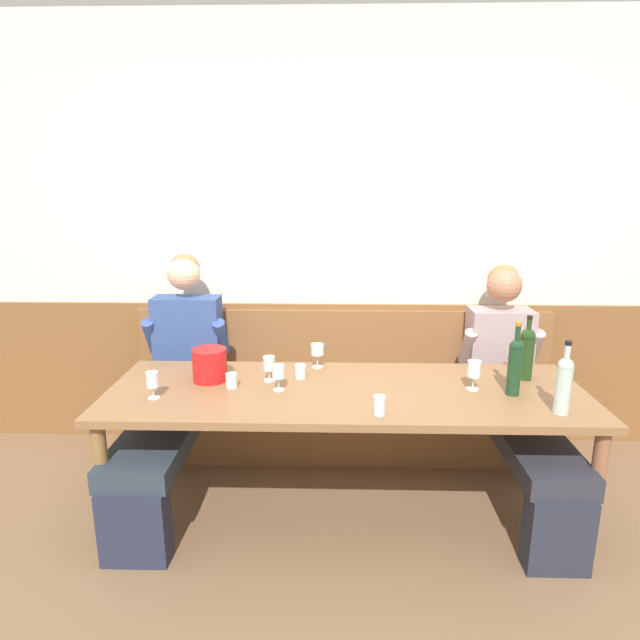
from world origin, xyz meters
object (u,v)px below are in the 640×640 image
(dining_table, at_px, (346,401))
(wine_bottle_clear_water, at_px, (526,352))
(wall_bench, at_px, (343,412))
(person_center_right_seat, at_px, (514,384))
(ice_bucket, at_px, (210,365))
(water_tumbler_right, at_px, (232,381))
(person_left_seat, at_px, (174,381))
(wine_bottle_green_tall, at_px, (564,383))
(wine_glass_right_end, at_px, (474,370))
(wine_glass_near_bucket, at_px, (269,364))
(water_tumbler_center, at_px, (379,405))
(water_tumbler_left, at_px, (300,371))
(wine_glass_mid_left, at_px, (152,380))
(wine_bottle_amber_mid, at_px, (515,364))
(wine_glass_center_rear, at_px, (278,372))
(wine_glass_mid_right, at_px, (317,350))

(dining_table, relative_size, wine_bottle_clear_water, 6.94)
(wall_bench, distance_m, person_center_right_seat, 1.11)
(ice_bucket, bearing_deg, water_tumbler_right, -37.84)
(person_left_seat, bearing_deg, person_center_right_seat, 0.44)
(person_center_right_seat, height_order, wine_bottle_green_tall, person_center_right_seat)
(wine_bottle_green_tall, bearing_deg, ice_bucket, 167.57)
(dining_table, distance_m, wine_bottle_clear_water, 1.02)
(wall_bench, relative_size, wine_glass_right_end, 17.89)
(ice_bucket, height_order, wine_glass_near_bucket, ice_bucket)
(water_tumbler_center, bearing_deg, water_tumbler_left, 130.00)
(person_center_right_seat, bearing_deg, wall_bench, 160.02)
(person_center_right_seat, xyz_separation_m, wine_glass_right_end, (-0.33, -0.33, 0.21))
(wine_glass_right_end, bearing_deg, water_tumbler_center, -147.38)
(wine_bottle_clear_water, height_order, wine_glass_mid_left, wine_bottle_clear_water)
(water_tumbler_center, bearing_deg, dining_table, 115.18)
(dining_table, height_order, wine_glass_right_end, wine_glass_right_end)
(wine_bottle_clear_water, bearing_deg, water_tumbler_center, -149.26)
(wine_glass_right_end, relative_size, water_tumbler_right, 1.99)
(wine_bottle_amber_mid, xyz_separation_m, wine_glass_right_end, (-0.19, 0.06, -0.05))
(water_tumbler_center, bearing_deg, wine_glass_center_rear, 149.88)
(wall_bench, height_order, wine_bottle_green_tall, wine_bottle_green_tall)
(wall_bench, bearing_deg, water_tumbler_left, -114.50)
(wine_bottle_amber_mid, height_order, wine_glass_right_end, wine_bottle_amber_mid)
(wall_bench, xyz_separation_m, person_left_seat, (-1.01, -0.37, 0.36))
(wine_bottle_amber_mid, bearing_deg, water_tumbler_center, -159.02)
(wall_bench, distance_m, wine_glass_center_rear, 0.98)
(wine_glass_near_bucket, bearing_deg, wine_glass_mid_right, 41.20)
(person_left_seat, distance_m, ice_bucket, 0.39)
(wine_bottle_amber_mid, bearing_deg, person_center_right_seat, 70.21)
(dining_table, bearing_deg, wine_glass_right_end, 1.12)
(ice_bucket, xyz_separation_m, wine_bottle_green_tall, (1.74, -0.38, 0.06))
(wine_bottle_amber_mid, relative_size, water_tumbler_left, 5.05)
(wine_glass_mid_left, height_order, water_tumbler_left, wine_glass_mid_left)
(person_left_seat, xyz_separation_m, wine_glass_mid_left, (0.04, -0.48, 0.19))
(wine_glass_near_bucket, bearing_deg, wine_bottle_green_tall, -15.23)
(wine_bottle_amber_mid, relative_size, wine_glass_near_bucket, 2.80)
(person_center_right_seat, bearing_deg, wine_glass_mid_left, -165.84)
(wine_bottle_amber_mid, height_order, wine_glass_near_bucket, wine_bottle_amber_mid)
(dining_table, bearing_deg, person_left_seat, 161.96)
(person_left_seat, xyz_separation_m, person_center_right_seat, (2.00, 0.02, -0.00))
(wine_bottle_green_tall, xyz_separation_m, wine_glass_mid_left, (-1.97, 0.12, -0.05))
(wine_glass_center_rear, bearing_deg, wine_glass_right_end, 2.19)
(person_left_seat, height_order, wine_bottle_amber_mid, person_left_seat)
(person_left_seat, relative_size, wine_glass_mid_right, 9.50)
(wine_glass_right_end, bearing_deg, wine_glass_near_bucket, 174.69)
(wine_bottle_amber_mid, distance_m, water_tumbler_left, 1.12)
(wine_glass_mid_right, bearing_deg, dining_table, -64.39)
(wine_bottle_clear_water, bearing_deg, wine_glass_center_rear, -171.20)
(wall_bench, height_order, wine_glass_center_rear, wall_bench)
(wine_glass_right_end, distance_m, water_tumbler_left, 0.92)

